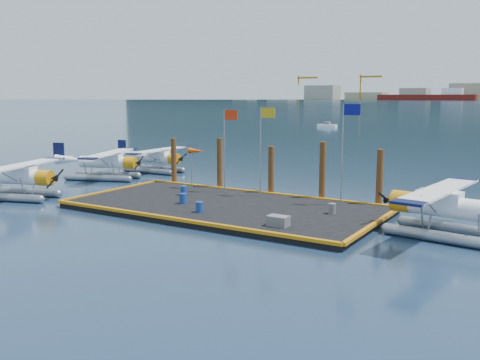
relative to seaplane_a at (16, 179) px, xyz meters
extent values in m
plane|color=#182949|center=(15.06, 4.56, -1.45)|extent=(4000.00, 4000.00, 0.00)
cube|color=black|center=(15.06, 4.56, -1.25)|extent=(20.00, 10.00, 0.40)
cube|color=#510F0B|center=(-164.94, 864.56, 2.55)|extent=(150.00, 22.00, 10.00)
cube|color=white|center=(-124.94, 864.56, 11.55)|extent=(30.00, 16.00, 12.00)
cylinder|color=#C1730B|center=(-404.94, 899.56, 20.55)|extent=(2.40, 2.40, 44.00)
cylinder|color=#C1730B|center=(-284.94, 899.56, 20.55)|extent=(2.40, 2.40, 44.00)
cone|color=black|center=(-334.94, 1504.56, -1.45)|extent=(1400.00, 1400.00, 520.00)
cylinder|color=gray|center=(-0.71, 0.90, -1.16)|extent=(5.96, 2.43, 0.59)
cylinder|color=gray|center=(-0.05, -1.15, -1.16)|extent=(5.96, 2.43, 0.59)
cylinder|color=white|center=(-0.19, -0.06, 0.17)|extent=(4.67, 2.43, 1.08)
cube|color=white|center=(0.37, 0.12, 0.51)|extent=(2.38, 1.69, 0.88)
cube|color=black|center=(0.65, 0.21, 0.70)|extent=(1.62, 1.40, 0.54)
cylinder|color=orange|center=(2.23, 0.72, 0.17)|extent=(1.28, 1.38, 1.14)
cube|color=black|center=(3.03, 0.98, 0.17)|extent=(0.73, 2.09, 1.10)
cube|color=white|center=(0.37, 0.12, 1.00)|extent=(4.11, 8.84, 0.12)
cube|color=#0A0E34|center=(-0.93, 4.13, 1.00)|extent=(1.67, 1.29, 0.13)
cylinder|color=gray|center=(-1.78, 10.75, -1.17)|extent=(5.72, 2.57, 0.57)
cylinder|color=gray|center=(-1.06, 8.79, -1.17)|extent=(5.72, 2.57, 0.57)
cylinder|color=white|center=(-1.24, 9.84, 0.12)|extent=(4.50, 2.51, 1.04)
cube|color=white|center=(-0.71, 10.04, 0.45)|extent=(2.32, 1.70, 0.85)
cube|color=black|center=(-0.44, 10.13, 0.64)|extent=(1.59, 1.39, 0.52)
cylinder|color=orange|center=(1.07, 10.69, 0.12)|extent=(1.27, 1.36, 1.10)
cube|color=black|center=(1.83, 10.97, 0.12)|extent=(0.78, 2.00, 1.07)
cube|color=white|center=(-0.71, 10.04, 0.92)|extent=(4.29, 8.51, 0.11)
cube|color=#0A0E34|center=(-2.12, 13.87, 0.92)|extent=(1.63, 1.29, 0.12)
cube|color=#0A0E34|center=(0.70, 6.21, 0.92)|extent=(1.63, 1.29, 0.12)
cube|color=#0A0E34|center=(-5.34, 8.33, 0.97)|extent=(1.02, 0.47, 1.61)
cube|color=white|center=(-5.25, 8.36, 0.35)|extent=(1.92, 3.32, 0.09)
cylinder|color=gray|center=(-0.59, 16.62, -1.19)|extent=(5.52, 0.83, 0.53)
cylinder|color=gray|center=(-0.48, 14.67, -1.19)|extent=(5.52, 0.83, 0.53)
cylinder|color=white|center=(-0.36, 15.66, 0.01)|extent=(4.17, 1.20, 0.98)
cube|color=white|center=(0.17, 15.69, 0.32)|extent=(2.00, 1.08, 0.80)
cube|color=black|center=(0.44, 15.70, 0.50)|extent=(1.29, 1.00, 0.49)
cylinder|color=orange|center=(1.94, 15.78, 0.01)|extent=(0.94, 1.08, 1.03)
cube|color=black|center=(2.70, 15.82, 0.01)|extent=(0.16, 1.97, 1.00)
cube|color=white|center=(0.17, 15.69, 0.77)|extent=(1.76, 8.05, 0.11)
cube|color=#0A0E34|center=(-0.03, 19.50, 0.77)|extent=(1.37, 0.87, 0.12)
cube|color=#0A0E34|center=(0.38, 11.88, 0.77)|extent=(1.37, 0.87, 0.12)
cube|color=#0A0E34|center=(-4.43, 15.44, 0.81)|extent=(0.98, 0.16, 1.51)
cube|color=white|center=(-4.35, 15.44, 0.23)|extent=(0.96, 3.06, 0.09)
cylinder|color=gray|center=(28.95, 3.77, -1.15)|extent=(6.31, 1.35, 0.61)
cylinder|color=gray|center=(29.21, 5.98, -1.15)|extent=(6.31, 1.35, 0.61)
cylinder|color=white|center=(28.88, 4.90, 0.22)|extent=(4.81, 1.67, 1.11)
cube|color=white|center=(28.28, 4.97, 0.57)|extent=(2.34, 1.37, 0.91)
cube|color=black|center=(27.97, 5.01, 0.78)|extent=(1.53, 1.22, 0.56)
cylinder|color=orange|center=(26.26, 5.21, 0.22)|extent=(1.15, 1.29, 1.17)
cube|color=black|center=(25.41, 5.32, 0.22)|extent=(0.33, 2.25, 1.14)
cube|color=white|center=(28.28, 4.97, 1.08)|extent=(2.59, 9.23, 0.12)
cube|color=#0A0E34|center=(27.76, 0.65, 1.08)|extent=(1.62, 1.09, 0.13)
cube|color=#0A0E34|center=(28.79, 9.30, 1.08)|extent=(1.62, 1.09, 0.13)
cylinder|color=navy|center=(10.72, 5.81, -0.72)|extent=(0.46, 0.46, 0.65)
cylinder|color=navy|center=(15.03, 1.76, -0.72)|extent=(0.46, 0.46, 0.65)
cylinder|color=navy|center=(12.57, 3.35, -0.71)|extent=(0.48, 0.48, 0.68)
cylinder|color=#5D5D62|center=(22.06, 5.61, -0.74)|extent=(0.45, 0.45, 0.63)
cube|color=#5D5D62|center=(20.73, 1.18, -0.77)|extent=(1.14, 0.76, 0.57)
cylinder|color=gray|center=(12.56, 8.36, 1.95)|extent=(0.08, 0.08, 6.00)
cube|color=red|center=(13.11, 8.36, 4.60)|extent=(1.10, 0.03, 0.70)
cylinder|color=gray|center=(15.56, 8.36, 2.05)|extent=(0.08, 0.08, 6.20)
cube|color=gold|center=(16.11, 8.36, 4.80)|extent=(1.10, 0.03, 0.70)
cylinder|color=gray|center=(21.56, 8.36, 2.20)|extent=(0.08, 0.08, 6.50)
cube|color=navy|center=(22.11, 8.36, 5.10)|extent=(1.10, 0.03, 0.70)
cylinder|color=gray|center=(9.56, 8.36, 0.45)|extent=(0.07, 0.07, 3.00)
cone|color=#CD470B|center=(10.06, 8.36, 1.85)|extent=(1.40, 0.44, 0.44)
cylinder|color=#492A15|center=(6.56, 9.96, 0.55)|extent=(0.44, 0.44, 4.00)
cylinder|color=#492A15|center=(11.06, 9.96, 0.65)|extent=(0.44, 0.44, 4.20)
cylinder|color=#492A15|center=(15.56, 9.96, 0.45)|extent=(0.44, 0.44, 3.80)
cylinder|color=#492A15|center=(19.56, 9.96, 0.70)|extent=(0.44, 0.44, 4.30)
cylinder|color=#492A15|center=(23.56, 9.96, 0.55)|extent=(0.44, 0.44, 4.00)
camera|label=1|loc=(33.78, -24.02, 5.97)|focal=40.00mm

